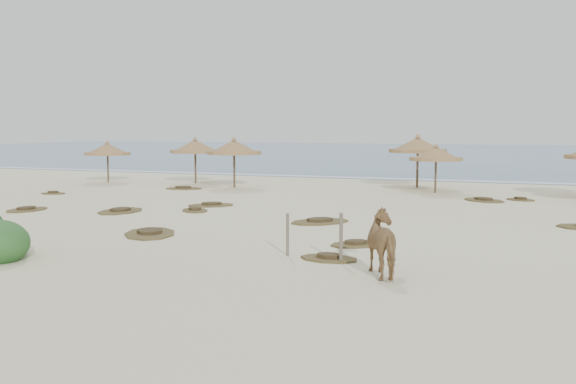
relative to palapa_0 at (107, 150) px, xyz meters
name	(u,v)px	position (x,y,z in m)	size (l,w,h in m)	color
ground	(188,238)	(15.67, -16.61, -2.10)	(160.00, 160.00, 0.00)	beige
ocean	(462,153)	(15.67, 58.39, -2.09)	(200.00, 100.00, 0.01)	navy
foam_line	(380,179)	(15.67, 9.39, -2.09)	(70.00, 0.60, 0.01)	silver
palapa_0	(107,150)	(0.00, 0.00, 0.00)	(3.78, 3.78, 2.70)	brown
palapa_1	(195,147)	(5.67, 1.37, 0.19)	(4.12, 4.12, 2.95)	brown
palapa_2	(234,148)	(9.28, -0.40, 0.23)	(4.13, 4.13, 3.00)	brown
palapa_3	(418,146)	(19.26, 3.56, 0.36)	(3.63, 3.63, 3.17)	brown
palapa_4	(436,154)	(20.72, 0.91, -0.02)	(3.76, 3.76, 2.67)	brown
horse	(387,243)	(22.71, -19.41, -1.32)	(0.84, 1.84, 1.55)	#9A7646
fence_post_near	(341,238)	(21.27, -18.39, -1.45)	(0.10, 0.10, 1.30)	#6D6252
fence_post_far	(288,235)	(19.64, -18.04, -1.51)	(0.08, 0.08, 1.17)	#6D6252
scrub_0	(27,209)	(5.78, -13.12, -2.04)	(1.33, 2.02, 0.16)	brown
scrub_1	(121,211)	(9.76, -12.04, -2.04)	(1.69, 2.48, 0.16)	brown
scrub_2	(195,210)	(12.52, -10.69, -2.04)	(1.83, 1.88, 0.16)	brown
scrub_3	(320,221)	(18.47, -11.86, -2.04)	(2.65, 2.78, 0.16)	brown
scrub_4	(356,244)	(20.96, -15.89, -2.04)	(1.86, 1.81, 0.16)	brown
scrub_6	(184,188)	(6.96, -2.28, -2.04)	(2.43, 1.89, 0.16)	brown
scrub_7	(484,200)	(23.51, -2.25, -2.04)	(2.65, 2.56, 0.16)	brown
scrub_8	(53,193)	(1.98, -7.27, -2.04)	(1.46, 1.09, 0.16)	brown
scrub_9	(150,233)	(14.14, -16.44, -2.04)	(2.70, 3.02, 0.16)	brown
scrub_10	(520,199)	(25.14, -1.34, -2.04)	(1.72, 1.52, 0.16)	brown
scrub_12	(329,258)	(20.86, -18.14, -2.04)	(1.63, 1.10, 0.16)	brown
scrub_13	(211,205)	(12.28, -8.80, -2.04)	(2.47, 2.38, 0.16)	brown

